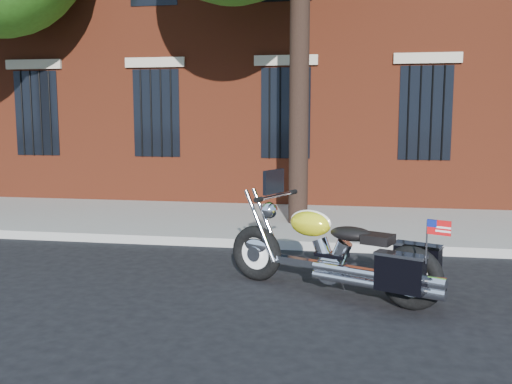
# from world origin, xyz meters

# --- Properties ---
(ground) EXTENTS (120.00, 120.00, 0.00)m
(ground) POSITION_xyz_m (0.00, 0.00, 0.00)
(ground) COLOR black
(ground) RESTS_ON ground
(curb) EXTENTS (40.00, 0.16, 0.15)m
(curb) POSITION_xyz_m (0.00, 1.38, 0.07)
(curb) COLOR gray
(curb) RESTS_ON ground
(sidewalk) EXTENTS (40.00, 3.60, 0.15)m
(sidewalk) POSITION_xyz_m (0.00, 3.26, 0.07)
(sidewalk) COLOR gray
(sidewalk) RESTS_ON ground
(motorcycle) EXTENTS (2.62, 1.62, 1.47)m
(motorcycle) POSITION_xyz_m (1.36, -0.96, 0.50)
(motorcycle) COLOR black
(motorcycle) RESTS_ON ground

